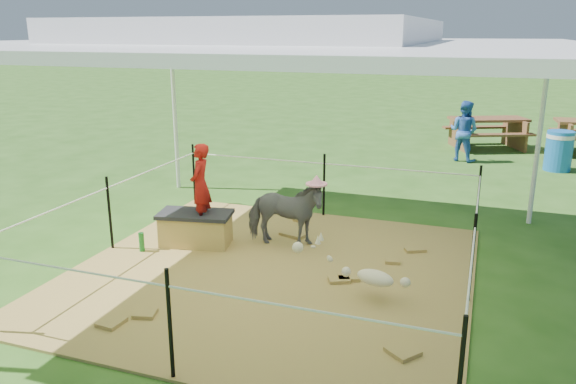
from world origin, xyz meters
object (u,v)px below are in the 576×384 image
(green_bottle, at_px, (142,242))
(foal, at_px, (375,275))
(pony, at_px, (285,214))
(woman, at_px, (200,177))
(distant_person, at_px, (464,131))
(straw_bale, at_px, (196,230))
(picnic_table_near, at_px, (487,133))
(trash_barrel, at_px, (559,151))

(green_bottle, relative_size, foal, 0.25)
(pony, bearing_deg, woman, 102.04)
(distant_person, bearing_deg, straw_bale, 86.86)
(straw_bale, height_order, green_bottle, straw_bale)
(distant_person, bearing_deg, woman, 87.58)
(green_bottle, distance_m, pony, 1.89)
(woman, height_order, picnic_table_near, woman)
(green_bottle, distance_m, distant_person, 7.93)
(straw_bale, height_order, distant_person, distant_person)
(foal, xyz_separation_m, trash_barrel, (2.42, 7.09, 0.10))
(pony, xyz_separation_m, picnic_table_near, (2.44, 7.85, -0.10))
(straw_bale, bearing_deg, distant_person, 64.96)
(straw_bale, height_order, foal, foal)
(picnic_table_near, height_order, distant_person, distant_person)
(woman, relative_size, picnic_table_near, 0.60)
(straw_bale, distance_m, picnic_table_near, 8.95)
(green_bottle, bearing_deg, pony, 25.71)
(trash_barrel, xyz_separation_m, picnic_table_near, (-1.42, 1.91, -0.04))
(picnic_table_near, bearing_deg, foal, -120.29)
(green_bottle, xyz_separation_m, trash_barrel, (5.54, 6.75, 0.26))
(pony, distance_m, foal, 1.85)
(green_bottle, distance_m, trash_barrel, 8.73)
(straw_bale, distance_m, pony, 1.21)
(green_bottle, xyz_separation_m, picnic_table_near, (4.12, 8.66, 0.22))
(woman, relative_size, foal, 1.07)
(woman, bearing_deg, foal, 61.16)
(straw_bale, xyz_separation_m, pony, (1.13, 0.36, 0.24))
(green_bottle, bearing_deg, woman, 34.70)
(straw_bale, xyz_separation_m, woman, (0.10, 0.00, 0.74))
(picnic_table_near, xyz_separation_m, distant_person, (-0.49, -1.62, 0.29))
(pony, xyz_separation_m, distant_person, (1.94, 6.22, 0.19))
(pony, relative_size, trash_barrel, 1.28)
(trash_barrel, xyz_separation_m, distant_person, (-1.91, 0.28, 0.25))
(woman, bearing_deg, straw_bale, -101.03)
(pony, distance_m, trash_barrel, 7.08)
(pony, relative_size, distant_person, 0.79)
(green_bottle, relative_size, distant_person, 0.19)
(straw_bale, xyz_separation_m, distant_person, (3.08, 6.58, 0.44))
(picnic_table_near, bearing_deg, green_bottle, -139.38)
(green_bottle, bearing_deg, straw_bale, 39.29)
(picnic_table_near, bearing_deg, pony, -131.19)
(woman, relative_size, green_bottle, 4.32)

